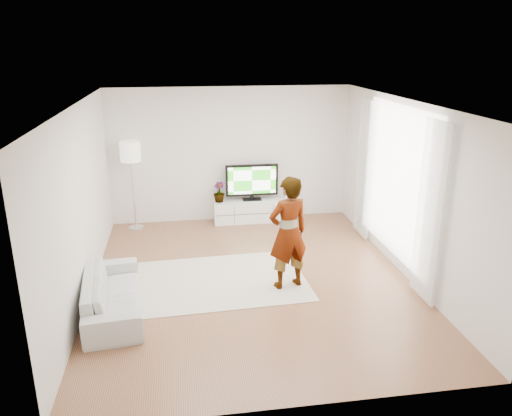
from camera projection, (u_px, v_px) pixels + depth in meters
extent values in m
plane|color=#976544|center=(252.00, 280.00, 8.04)|extent=(6.00, 6.00, 0.00)
plane|color=white|center=(251.00, 104.00, 7.15)|extent=(6.00, 6.00, 0.00)
cube|color=silver|center=(81.00, 204.00, 7.23)|extent=(0.02, 6.00, 2.80)
cube|color=silver|center=(406.00, 190.00, 7.96)|extent=(0.02, 6.00, 2.80)
cube|color=silver|center=(231.00, 155.00, 10.41)|extent=(5.00, 0.02, 2.80)
cube|color=silver|center=(297.00, 287.00, 4.78)|extent=(5.00, 0.02, 2.80)
cube|color=white|center=(397.00, 182.00, 8.22)|extent=(0.01, 2.60, 2.50)
cube|color=white|center=(430.00, 213.00, 7.02)|extent=(0.04, 0.70, 2.60)
cube|color=white|center=(364.00, 169.00, 9.46)|extent=(0.04, 0.70, 2.60)
cube|color=white|center=(252.00, 211.00, 10.62)|extent=(1.63, 0.46, 0.46)
cube|color=black|center=(254.00, 214.00, 10.40)|extent=(1.59, 0.00, 0.01)
cube|color=black|center=(234.00, 215.00, 10.34)|extent=(0.01, 0.00, 0.40)
cube|color=black|center=(273.00, 213.00, 10.46)|extent=(0.01, 0.00, 0.40)
cube|color=black|center=(252.00, 199.00, 10.57)|extent=(0.39, 0.22, 0.02)
cube|color=black|center=(252.00, 197.00, 10.56)|extent=(0.08, 0.05, 0.08)
cube|color=black|center=(252.00, 180.00, 10.44)|extent=(1.10, 0.06, 0.67)
cube|color=green|center=(252.00, 181.00, 10.41)|extent=(1.01, 0.01, 0.57)
cube|color=white|center=(285.00, 194.00, 10.62)|extent=(0.07, 0.15, 0.20)
cube|color=#4CB2FF|center=(286.00, 194.00, 10.54)|extent=(0.01, 0.00, 0.11)
imported|color=#3F7238|center=(219.00, 192.00, 10.38)|extent=(0.32, 0.32, 0.43)
cube|color=beige|center=(222.00, 281.00, 7.99)|extent=(2.75, 2.04, 0.01)
imported|color=#334772|center=(288.00, 233.00, 7.54)|extent=(0.74, 0.59, 1.77)
imported|color=beige|center=(112.00, 293.00, 7.01)|extent=(0.96, 1.99, 0.56)
cylinder|color=silver|center=(136.00, 227.00, 10.27)|extent=(0.31, 0.31, 0.02)
cylinder|color=silver|center=(134.00, 195.00, 10.05)|extent=(0.04, 0.04, 1.38)
cylinder|color=white|center=(130.00, 151.00, 9.77)|extent=(0.40, 0.40, 0.39)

